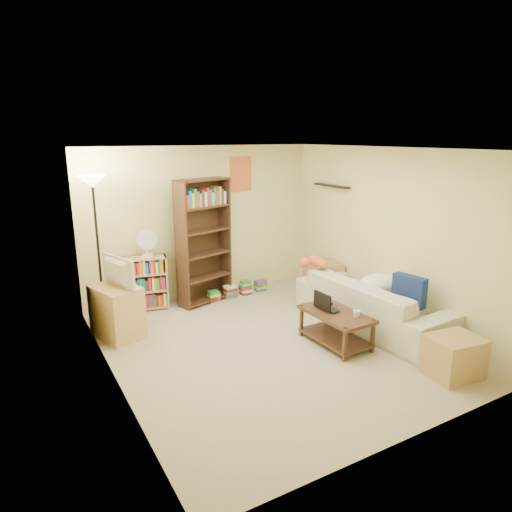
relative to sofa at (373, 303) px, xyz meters
name	(u,v)px	position (x,y,z in m)	size (l,w,h in m)	color
room	(274,222)	(-1.55, 0.19, 1.28)	(4.50, 4.54, 2.52)	tan
sofa	(373,303)	(0.00, 0.00, 0.00)	(1.06, 2.42, 0.69)	beige
navy_pillow	(409,291)	(0.14, -0.50, 0.32)	(0.46, 0.14, 0.41)	navy
cream_blanket	(379,283)	(0.17, 0.07, 0.25)	(0.64, 0.46, 0.27)	white
tabby_cat	(315,262)	(-0.36, 0.89, 0.44)	(0.55, 0.22, 0.19)	orange
coffee_table	(336,323)	(-0.83, -0.20, -0.06)	(0.58, 1.00, 0.44)	#452E1A
laptop	(330,307)	(-0.80, -0.04, 0.10)	(0.28, 0.39, 0.03)	black
laptop_screen	(322,301)	(-0.94, -0.05, 0.22)	(0.01, 0.33, 0.22)	white
mug	(356,314)	(-0.71, -0.45, 0.14)	(0.11, 0.11, 0.09)	white
tv_remote	(327,303)	(-0.73, 0.13, 0.10)	(0.05, 0.17, 0.02)	black
tv_stand	(117,312)	(-3.25, 1.43, 0.01)	(0.47, 0.66, 0.71)	tan
television	(114,272)	(-3.25, 1.43, 0.57)	(0.31, 0.70, 0.40)	black
tall_bookshelf	(204,239)	(-1.68, 2.08, 0.72)	(0.95, 0.54, 2.01)	#3D2517
short_bookshelf	(146,283)	(-2.61, 2.24, 0.08)	(0.70, 0.39, 0.85)	tan
desk_fan	(147,243)	(-2.57, 2.19, 0.73)	(0.30, 0.17, 0.43)	white
floor_lamp	(95,209)	(-3.35, 1.82, 1.37)	(0.36, 0.36, 2.15)	black
side_table	(323,279)	(0.17, 1.37, -0.05)	(0.52, 0.52, 0.59)	tan
end_cabinet	(454,357)	(-0.19, -1.51, -0.11)	(0.56, 0.47, 0.47)	tan
book_stacks	(239,290)	(-1.07, 2.07, -0.24)	(1.14, 0.22, 0.25)	red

